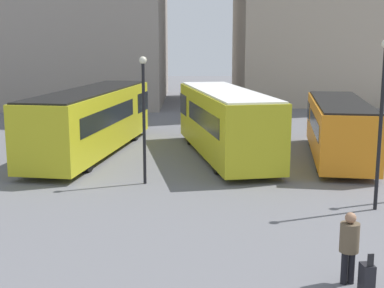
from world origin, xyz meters
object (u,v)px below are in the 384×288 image
at_px(suitcase, 367,278).
at_px(traveler, 349,242).
at_px(lamp_post_2, 382,111).
at_px(bus_1, 225,121).
at_px(lamp_post_0, 144,109).
at_px(bus_0, 93,118).
at_px(bus_2, 339,127).

bearing_deg(suitcase, traveler, 28.94).
bearing_deg(lamp_post_2, bus_1, 117.91).
xyz_separation_m(traveler, suitcase, (0.30, -0.42, -0.68)).
height_order(lamp_post_0, lamp_post_2, lamp_post_2).
bearing_deg(lamp_post_0, traveler, -58.72).
relative_size(bus_0, lamp_post_0, 2.52).
relative_size(bus_2, traveler, 5.71).
bearing_deg(traveler, suitcase, -151.06).
distance_m(bus_0, lamp_post_0, 6.70).
xyz_separation_m(bus_2, lamp_post_2, (-0.90, -7.80, 1.76)).
height_order(bus_1, traveler, bus_1).
bearing_deg(bus_0, lamp_post_2, -120.45).
distance_m(bus_0, lamp_post_2, 14.28).
relative_size(bus_1, suitcase, 11.65).
xyz_separation_m(traveler, lamp_post_0, (-5.32, 8.75, 1.92)).
distance_m(bus_1, traveler, 13.94).
height_order(bus_0, traveler, bus_0).
xyz_separation_m(bus_0, lamp_post_0, (3.02, -5.85, 1.21)).
xyz_separation_m(bus_0, bus_2, (11.75, -1.36, -0.22)).
distance_m(bus_0, bus_2, 11.83).
height_order(bus_1, lamp_post_2, lamp_post_2).
height_order(bus_2, lamp_post_0, lamp_post_0).
distance_m(bus_2, lamp_post_0, 9.92).
distance_m(lamp_post_0, lamp_post_2, 8.51).
distance_m(bus_2, lamp_post_2, 8.04).
distance_m(bus_0, suitcase, 17.38).
height_order(suitcase, lamp_post_2, lamp_post_2).
xyz_separation_m(suitcase, lamp_post_2, (2.22, 5.87, 2.92)).
bearing_deg(lamp_post_2, lamp_post_0, 157.14).
bearing_deg(bus_0, bus_1, -87.51).
xyz_separation_m(bus_0, lamp_post_2, (10.85, -9.16, 1.54)).
distance_m(bus_2, traveler, 13.69).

